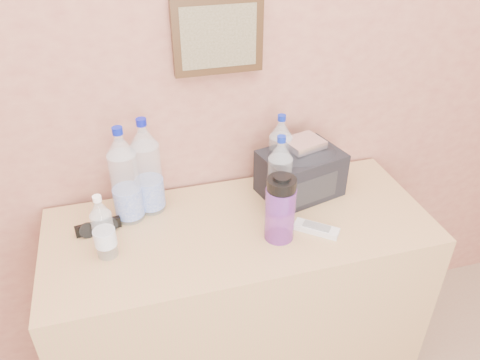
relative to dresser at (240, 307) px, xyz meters
name	(u,v)px	position (x,y,z in m)	size (l,w,h in m)	color
picture_frame	(218,36)	(0.00, 0.27, 0.99)	(0.30, 0.03, 0.25)	#382311
dresser	(240,307)	(0.00, 0.00, 0.00)	(1.33, 0.55, 0.83)	tan
pet_large_a	(148,171)	(-0.28, 0.18, 0.57)	(0.10, 0.10, 0.36)	white
pet_large_b	(125,180)	(-0.36, 0.14, 0.57)	(0.10, 0.10, 0.35)	silver
pet_large_c	(280,157)	(0.20, 0.18, 0.55)	(0.08, 0.08, 0.31)	silver
pet_large_d	(279,180)	(0.15, 0.04, 0.55)	(0.08, 0.08, 0.30)	silver
pet_small	(103,230)	(-0.45, -0.03, 0.51)	(0.07, 0.07, 0.23)	#A9C0D7
nalgene_bottle	(280,208)	(0.11, -0.09, 0.53)	(0.10, 0.10, 0.24)	purple
sunglasses	(98,227)	(-0.47, 0.10, 0.43)	(0.15, 0.06, 0.04)	black
ac_remote	(316,229)	(0.24, -0.10, 0.42)	(0.15, 0.05, 0.02)	silver
toiletry_bag	(301,171)	(0.27, 0.13, 0.51)	(0.28, 0.20, 0.19)	black
foil_packet	(304,143)	(0.27, 0.14, 0.62)	(0.13, 0.11, 0.03)	silver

